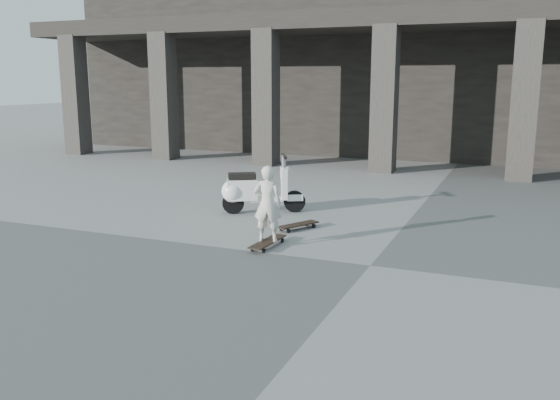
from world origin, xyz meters
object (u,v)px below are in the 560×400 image
at_px(skateboard_spare, 298,225).
at_px(child, 268,204).
at_px(longboard, 268,242).
at_px(scooter, 249,190).

height_order(skateboard_spare, child, child).
bearing_deg(longboard, child, 93.50).
distance_m(longboard, scooter, 2.42).
xyz_separation_m(child, scooter, (-1.28, 2.02, -0.24)).
distance_m(skateboard_spare, child, 1.34).
distance_m(skateboard_spare, scooter, 1.61).
bearing_deg(scooter, skateboard_spare, -61.22).
bearing_deg(longboard, scooter, 35.76).
relative_size(skateboard_spare, child, 0.69).
relative_size(longboard, scooter, 0.63).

